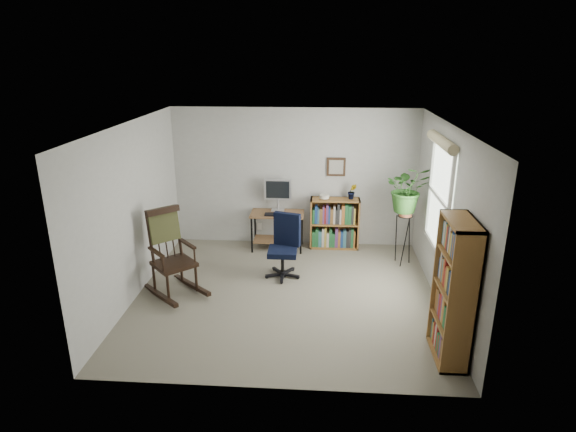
# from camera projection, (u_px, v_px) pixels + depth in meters

# --- Properties ---
(floor) EXTENTS (4.20, 4.00, 0.00)m
(floor) POSITION_uv_depth(u_px,v_px,m) (286.00, 295.00, 6.82)
(floor) COLOR gray
(floor) RESTS_ON ground
(ceiling) EXTENTS (4.20, 4.00, 0.00)m
(ceiling) POSITION_uv_depth(u_px,v_px,m) (286.00, 125.00, 6.04)
(ceiling) COLOR silver
(ceiling) RESTS_ON ground
(wall_back) EXTENTS (4.20, 0.00, 2.40)m
(wall_back) POSITION_uv_depth(u_px,v_px,m) (294.00, 178.00, 8.32)
(wall_back) COLOR #B0B0AB
(wall_back) RESTS_ON ground
(wall_front) EXTENTS (4.20, 0.00, 2.40)m
(wall_front) POSITION_uv_depth(u_px,v_px,m) (270.00, 283.00, 4.54)
(wall_front) COLOR #B0B0AB
(wall_front) RESTS_ON ground
(wall_left) EXTENTS (0.00, 4.00, 2.40)m
(wall_left) POSITION_uv_depth(u_px,v_px,m) (133.00, 212.00, 6.57)
(wall_left) COLOR #B0B0AB
(wall_left) RESTS_ON ground
(wall_right) EXTENTS (0.00, 4.00, 2.40)m
(wall_right) POSITION_uv_depth(u_px,v_px,m) (446.00, 219.00, 6.29)
(wall_right) COLOR #B0B0AB
(wall_right) RESTS_ON ground
(window) EXTENTS (0.12, 1.20, 1.50)m
(window) POSITION_uv_depth(u_px,v_px,m) (439.00, 197.00, 6.51)
(window) COLOR white
(window) RESTS_ON wall_right
(desk) EXTENTS (0.91, 0.50, 0.65)m
(desk) POSITION_uv_depth(u_px,v_px,m) (277.00, 231.00, 8.34)
(desk) COLOR brown
(desk) RESTS_ON floor
(monitor) EXTENTS (0.46, 0.16, 0.56)m
(monitor) POSITION_uv_depth(u_px,v_px,m) (278.00, 195.00, 8.27)
(monitor) COLOR silver
(monitor) RESTS_ON desk
(keyboard) EXTENTS (0.40, 0.15, 0.02)m
(keyboard) POSITION_uv_depth(u_px,v_px,m) (277.00, 215.00, 8.11)
(keyboard) COLOR black
(keyboard) RESTS_ON desk
(office_chair) EXTENTS (0.67, 0.67, 0.98)m
(office_chair) POSITION_uv_depth(u_px,v_px,m) (282.00, 247.00, 7.22)
(office_chair) COLOR black
(office_chair) RESTS_ON floor
(rocking_chair) EXTENTS (1.21, 1.23, 1.25)m
(rocking_chair) POSITION_uv_depth(u_px,v_px,m) (173.00, 253.00, 6.68)
(rocking_chair) COLOR black
(rocking_chair) RESTS_ON floor
(low_bookshelf) EXTENTS (0.84, 0.28, 0.89)m
(low_bookshelf) POSITION_uv_depth(u_px,v_px,m) (335.00, 223.00, 8.35)
(low_bookshelf) COLOR olive
(low_bookshelf) RESTS_ON floor
(tall_bookshelf) EXTENTS (0.31, 0.72, 1.64)m
(tall_bookshelf) POSITION_uv_depth(u_px,v_px,m) (454.00, 291.00, 5.20)
(tall_bookshelf) COLOR olive
(tall_bookshelf) RESTS_ON floor
(plant_stand) EXTENTS (0.27, 0.27, 0.96)m
(plant_stand) POSITION_uv_depth(u_px,v_px,m) (404.00, 236.00, 7.69)
(plant_stand) COLOR black
(plant_stand) RESTS_ON floor
(spider_plant) EXTENTS (1.69, 1.88, 1.47)m
(spider_plant) POSITION_uv_depth(u_px,v_px,m) (409.00, 166.00, 7.32)
(spider_plant) COLOR #2A5B20
(spider_plant) RESTS_ON plant_stand
(potted_plant_small) EXTENTS (0.13, 0.24, 0.11)m
(potted_plant_small) POSITION_uv_depth(u_px,v_px,m) (352.00, 196.00, 8.17)
(potted_plant_small) COLOR #2A5B20
(potted_plant_small) RESTS_ON low_bookshelf
(framed_picture) EXTENTS (0.32, 0.04, 0.32)m
(framed_picture) POSITION_uv_depth(u_px,v_px,m) (336.00, 167.00, 8.17)
(framed_picture) COLOR black
(framed_picture) RESTS_ON wall_back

